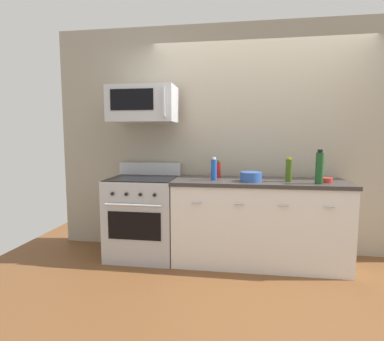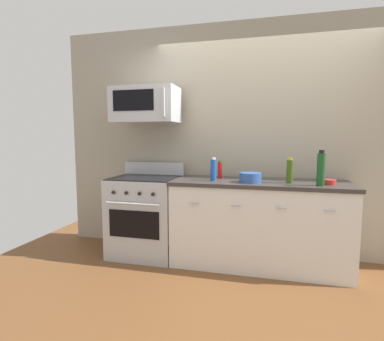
# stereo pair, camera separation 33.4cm
# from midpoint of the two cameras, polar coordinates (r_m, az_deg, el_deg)

# --- Properties ---
(ground_plane) EXTENTS (5.93, 5.93, 0.00)m
(ground_plane) POSITION_cam_midpoint_polar(r_m,az_deg,el_deg) (3.58, 9.35, -16.54)
(ground_plane) COLOR brown
(back_wall) EXTENTS (4.94, 0.10, 2.70)m
(back_wall) POSITION_cam_midpoint_polar(r_m,az_deg,el_deg) (3.72, 9.63, 5.65)
(back_wall) COLOR #9E937F
(back_wall) RESTS_ON ground_plane
(counter_unit) EXTENTS (1.85, 0.66, 0.92)m
(counter_unit) POSITION_cam_midpoint_polar(r_m,az_deg,el_deg) (3.43, 9.49, -9.44)
(counter_unit) COLOR silver
(counter_unit) RESTS_ON ground_plane
(range_oven) EXTENTS (0.76, 0.69, 1.07)m
(range_oven) POSITION_cam_midpoint_polar(r_m,az_deg,el_deg) (3.65, -11.66, -8.40)
(range_oven) COLOR #B7BABF
(range_oven) RESTS_ON ground_plane
(microwave) EXTENTS (0.74, 0.44, 0.40)m
(microwave) POSITION_cam_midpoint_polar(r_m,az_deg,el_deg) (3.59, -11.86, 11.98)
(microwave) COLOR #B7BABF
(bottle_hot_sauce_red) EXTENTS (0.05, 0.05, 0.20)m
(bottle_hot_sauce_red) POSITION_cam_midpoint_polar(r_m,az_deg,el_deg) (3.47, 2.25, 0.18)
(bottle_hot_sauce_red) COLOR #B21914
(bottle_hot_sauce_red) RESTS_ON countertop_slab
(bottle_soda_blue) EXTENTS (0.06, 0.06, 0.25)m
(bottle_soda_blue) POSITION_cam_midpoint_polar(r_m,az_deg,el_deg) (3.28, 1.21, 0.20)
(bottle_soda_blue) COLOR #1E4CA5
(bottle_soda_blue) RESTS_ON countertop_slab
(bottle_olive_oil) EXTENTS (0.06, 0.06, 0.26)m
(bottle_olive_oil) POSITION_cam_midpoint_polar(r_m,az_deg,el_deg) (3.28, 14.86, 0.07)
(bottle_olive_oil) COLOR #385114
(bottle_olive_oil) RESTS_ON countertop_slab
(bottle_wine_green) EXTENTS (0.08, 0.08, 0.34)m
(bottle_wine_green) POSITION_cam_midpoint_polar(r_m,az_deg,el_deg) (3.21, 19.97, 0.50)
(bottle_wine_green) COLOR #19471E
(bottle_wine_green) RESTS_ON countertop_slab
(bowl_red_small) EXTENTS (0.13, 0.13, 0.05)m
(bowl_red_small) POSITION_cam_midpoint_polar(r_m,az_deg,el_deg) (3.36, 21.12, -1.65)
(bowl_red_small) COLOR #B72D28
(bowl_red_small) RESTS_ON countertop_slab
(bowl_blue_mixing) EXTENTS (0.22, 0.22, 0.10)m
(bowl_blue_mixing) POSITION_cam_midpoint_polar(r_m,az_deg,el_deg) (3.23, 8.07, -1.13)
(bowl_blue_mixing) COLOR #2D519E
(bowl_blue_mixing) RESTS_ON countertop_slab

